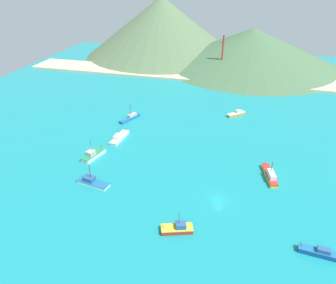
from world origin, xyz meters
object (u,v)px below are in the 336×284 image
Objects in this scene: fishing_boat_0 at (93,155)px; fishing_boat_5 at (270,175)px; fishing_boat_4 at (130,118)px; fishing_boat_1 at (318,252)px; radio_tower at (222,56)px; fishing_boat_3 at (236,114)px; fishing_boat_6 at (178,228)px; fishing_boat_7 at (92,182)px; fishing_boat_2 at (119,137)px.

fishing_boat_0 is 55.16m from fishing_boat_5.
fishing_boat_4 is at bearing 87.02° from fishing_boat_0.
radio_tower is at bearing 105.77° from fishing_boat_1.
fishing_boat_0 is 61.92m from fishing_boat_3.
fishing_boat_6 is at bearing -128.14° from fishing_boat_5.
fishing_boat_7 is (-58.16, 10.36, -0.04)m from fishing_boat_1.
fishing_boat_5 is at bearing 109.54° from fishing_boat_1.
fishing_boat_0 reaches higher than fishing_boat_6.
fishing_boat_0 reaches higher than fishing_boat_2.
fishing_boat_0 is at bearing -92.98° from fishing_boat_4.
fishing_boat_7 is at bearing -64.45° from fishing_boat_0.
fishing_boat_2 is at bearing 128.87° from fishing_boat_6.
fishing_boat_4 reaches higher than fishing_boat_6.
fishing_boat_1 is at bearing -40.27° from fishing_boat_4.
fishing_boat_1 is at bearing -74.23° from radio_tower.
fishing_boat_0 is at bearing 160.05° from fishing_boat_1.
fishing_boat_2 is 1.45× the size of fishing_boat_3.
fishing_boat_5 reaches higher than fishing_boat_1.
fishing_boat_1 is 27.81m from fishing_boat_5.
fishing_boat_4 is 1.02× the size of fishing_boat_7.
fishing_boat_5 is at bearing -11.26° from fishing_boat_2.
fishing_boat_2 reaches higher than fishing_boat_3.
fishing_boat_2 is 1.08× the size of fishing_boat_7.
fishing_boat_1 is 59.08m from fishing_boat_7.
fishing_boat_0 is at bearing -133.70° from fishing_boat_3.
fishing_boat_6 reaches higher than fishing_boat_2.
fishing_boat_2 is at bearing 95.77° from fishing_boat_7.
fishing_boat_0 reaches higher than fishing_boat_3.
fishing_boat_5 is (12.31, -41.93, 0.24)m from fishing_boat_3.
fishing_boat_0 is 1.27× the size of fishing_boat_3.
fishing_boat_6 is at bearing -51.13° from fishing_boat_2.
fishing_boat_7 is 112.16m from radio_tower.
fishing_boat_1 is 30.66m from fishing_boat_6.
fishing_boat_4 is 1.30× the size of fishing_boat_6.
fishing_boat_3 is (-21.61, 68.14, -0.10)m from fishing_boat_1.
fishing_boat_0 is at bearing 115.55° from fishing_boat_7.
fishing_boat_6 is at bearing -88.55° from radio_tower.
fishing_boat_4 is at bearing 153.22° from fishing_boat_5.
fishing_boat_4 is (-2.03, 16.76, -0.04)m from fishing_boat_2.
fishing_boat_3 is at bearing 106.36° from fishing_boat_5.
radio_tower reaches higher than fishing_boat_3.
fishing_boat_5 is 96.79m from radio_tower.
fishing_boat_6 reaches higher than fishing_boat_5.
fishing_boat_4 is (-62.83, 53.23, -0.03)m from fishing_boat_1.
fishing_boat_7 reaches higher than fishing_boat_1.
fishing_boat_7 is 0.45× the size of radio_tower.
fishing_boat_2 is 26.24m from fishing_boat_7.
fishing_boat_5 is at bearing -73.64° from fishing_boat_3.
fishing_boat_5 is at bearing -26.78° from fishing_boat_4.
fishing_boat_0 reaches higher than fishing_boat_7.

